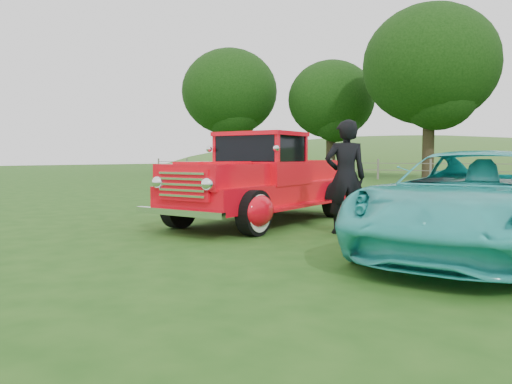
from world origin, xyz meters
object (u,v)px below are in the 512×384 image
Objects in this scene: tree_far_west at (230,92)px; tree_near_west at (430,65)px; tree_mid_west at (331,100)px; teal_sedan at (475,202)px; man at (345,177)px; red_pickup at (262,182)px.

tree_near_west is (16.00, -1.00, 0.31)m from tree_far_west.
tree_mid_west is at bearing 159.44° from tree_near_west.
tree_far_west reaches higher than teal_sedan.
man is at bearing 163.46° from teal_sedan.
man is (13.14, -26.18, -4.59)m from tree_mid_west.
red_pickup is (3.18, -22.78, -6.00)m from tree_near_west.
tree_near_west is 2.08× the size of red_pickup.
tree_far_west is 0.95× the size of tree_near_west.
teal_sedan is at bearing 127.15° from man.
tree_far_west is 1.99× the size of teal_sedan.
tree_near_west reaches higher than man.
man is (5.14, -23.18, -5.84)m from tree_near_west.
red_pickup is at bearing -51.11° from tree_far_west.
tree_far_west is at bearing -165.96° from tree_mid_west.
man is (1.96, -0.40, 0.16)m from red_pickup.
tree_mid_west is at bearing 14.04° from tree_far_west.
tree_far_west reaches higher than tree_mid_west.
red_pickup is (11.18, -25.78, -4.75)m from tree_mid_west.
tree_near_west is at bearing 97.07° from red_pickup.
teal_sedan is 2.60× the size of man.
man is at bearing -77.49° from tree_near_west.
tree_far_west reaches higher than red_pickup.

